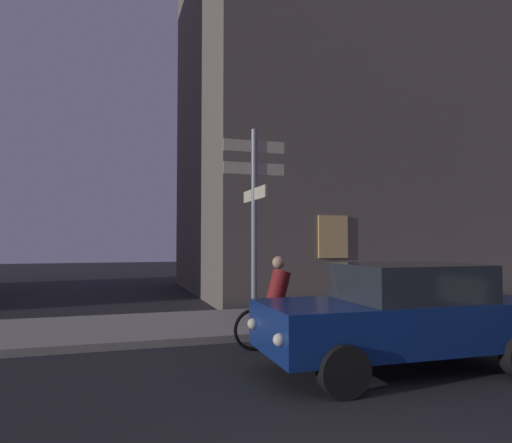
{
  "coord_description": "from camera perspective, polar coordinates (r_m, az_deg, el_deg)",
  "views": [
    {
      "loc": [
        -2.12,
        -2.84,
        1.87
      ],
      "look_at": [
        0.74,
        6.29,
        2.28
      ],
      "focal_mm": 32.43,
      "sensor_mm": 36.0,
      "label": 1
    }
  ],
  "objects": [
    {
      "name": "sidewalk_kerb",
      "position": [
        10.29,
        -5.34,
        -12.52
      ],
      "size": [
        40.0,
        3.18,
        0.14
      ],
      "primitive_type": "cube",
      "color": "gray",
      "rests_on": "ground_plane"
    },
    {
      "name": "signpost",
      "position": [
        9.38,
        -0.22,
        1.63
      ],
      "size": [
        1.3,
        1.46,
        4.02
      ],
      "color": "gray",
      "rests_on": "sidewalk_kerb"
    },
    {
      "name": "car_side_parked",
      "position": [
        7.19,
        17.62,
        -10.89
      ],
      "size": [
        4.22,
        1.92,
        1.54
      ],
      "color": "navy",
      "rests_on": "ground_plane"
    },
    {
      "name": "cyclist",
      "position": [
        8.21,
        3.13,
        -10.3
      ],
      "size": [
        1.82,
        0.32,
        1.61
      ],
      "color": "black",
      "rests_on": "ground_plane"
    },
    {
      "name": "building_right_block",
      "position": [
        19.32,
        8.79,
        16.62
      ],
      "size": [
        10.6,
        9.19,
        16.35
      ],
      "color": "#6B6056",
      "rests_on": "ground_plane"
    }
  ]
}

